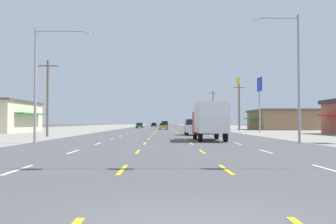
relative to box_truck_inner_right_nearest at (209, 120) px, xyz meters
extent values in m
plane|color=#4C4C4F|center=(-3.70, 39.59, -1.84)|extent=(572.00, 572.00, 0.00)
cube|color=gray|center=(-28.45, 39.59, -1.83)|extent=(28.00, 440.00, 0.01)
cube|color=gray|center=(21.05, 39.59, -1.83)|extent=(28.00, 440.00, 0.01)
cube|color=white|center=(-8.95, -19.41, -1.83)|extent=(0.14, 2.60, 0.01)
cube|color=white|center=(-8.95, -11.91, -1.83)|extent=(0.14, 2.60, 0.01)
cube|color=white|center=(-8.95, -4.41, -1.83)|extent=(0.14, 2.60, 0.01)
cube|color=white|center=(-8.95, 3.09, -1.83)|extent=(0.14, 2.60, 0.01)
cube|color=white|center=(-8.95, 10.59, -1.83)|extent=(0.14, 2.60, 0.01)
cube|color=white|center=(-8.95, 18.09, -1.83)|extent=(0.14, 2.60, 0.01)
cube|color=white|center=(-8.95, 25.59, -1.83)|extent=(0.14, 2.60, 0.01)
cube|color=white|center=(-8.95, 33.09, -1.83)|extent=(0.14, 2.60, 0.01)
cube|color=white|center=(-8.95, 40.59, -1.83)|extent=(0.14, 2.60, 0.01)
cube|color=white|center=(-8.95, 48.09, -1.83)|extent=(0.14, 2.60, 0.01)
cube|color=white|center=(-8.95, 55.59, -1.83)|extent=(0.14, 2.60, 0.01)
cube|color=white|center=(-8.95, 63.09, -1.83)|extent=(0.14, 2.60, 0.01)
cube|color=white|center=(-8.95, 70.59, -1.83)|extent=(0.14, 2.60, 0.01)
cube|color=white|center=(-8.95, 78.09, -1.83)|extent=(0.14, 2.60, 0.01)
cube|color=white|center=(-8.95, 85.59, -1.83)|extent=(0.14, 2.60, 0.01)
cube|color=white|center=(-8.95, 93.09, -1.83)|extent=(0.14, 2.60, 0.01)
cube|color=white|center=(-8.95, 100.59, -1.83)|extent=(0.14, 2.60, 0.01)
cube|color=white|center=(-8.95, 108.09, -1.83)|extent=(0.14, 2.60, 0.01)
cube|color=white|center=(-8.95, 115.59, -1.83)|extent=(0.14, 2.60, 0.01)
cube|color=white|center=(-8.95, 123.09, -1.83)|extent=(0.14, 2.60, 0.01)
cube|color=white|center=(-8.95, 130.59, -1.83)|extent=(0.14, 2.60, 0.01)
cube|color=white|center=(-8.95, 138.09, -1.83)|extent=(0.14, 2.60, 0.01)
cube|color=white|center=(-8.95, 145.59, -1.83)|extent=(0.14, 2.60, 0.01)
cube|color=white|center=(-8.95, 153.09, -1.83)|extent=(0.14, 2.60, 0.01)
cube|color=white|center=(-8.95, 160.59, -1.83)|extent=(0.14, 2.60, 0.01)
cube|color=white|center=(-8.95, 168.09, -1.83)|extent=(0.14, 2.60, 0.01)
cube|color=white|center=(-8.95, 175.59, -1.83)|extent=(0.14, 2.60, 0.01)
cube|color=white|center=(-8.95, 183.09, -1.83)|extent=(0.14, 2.60, 0.01)
cube|color=white|center=(-8.95, 190.59, -1.83)|extent=(0.14, 2.60, 0.01)
cube|color=yellow|center=(-5.45, -19.41, -1.83)|extent=(0.14, 2.60, 0.01)
cube|color=yellow|center=(-5.45, -11.91, -1.83)|extent=(0.14, 2.60, 0.01)
cube|color=yellow|center=(-5.45, -4.41, -1.83)|extent=(0.14, 2.60, 0.01)
cube|color=yellow|center=(-5.45, 3.09, -1.83)|extent=(0.14, 2.60, 0.01)
cube|color=yellow|center=(-5.45, 10.59, -1.83)|extent=(0.14, 2.60, 0.01)
cube|color=yellow|center=(-5.45, 18.09, -1.83)|extent=(0.14, 2.60, 0.01)
cube|color=yellow|center=(-5.45, 25.59, -1.83)|extent=(0.14, 2.60, 0.01)
cube|color=yellow|center=(-5.45, 33.09, -1.83)|extent=(0.14, 2.60, 0.01)
cube|color=yellow|center=(-5.45, 40.59, -1.83)|extent=(0.14, 2.60, 0.01)
cube|color=yellow|center=(-5.45, 48.09, -1.83)|extent=(0.14, 2.60, 0.01)
cube|color=yellow|center=(-5.45, 55.59, -1.83)|extent=(0.14, 2.60, 0.01)
cube|color=yellow|center=(-5.45, 63.09, -1.83)|extent=(0.14, 2.60, 0.01)
cube|color=yellow|center=(-5.45, 70.59, -1.83)|extent=(0.14, 2.60, 0.01)
cube|color=yellow|center=(-5.45, 78.09, -1.83)|extent=(0.14, 2.60, 0.01)
cube|color=yellow|center=(-5.45, 85.59, -1.83)|extent=(0.14, 2.60, 0.01)
cube|color=yellow|center=(-5.45, 93.09, -1.83)|extent=(0.14, 2.60, 0.01)
cube|color=yellow|center=(-5.45, 100.59, -1.83)|extent=(0.14, 2.60, 0.01)
cube|color=yellow|center=(-5.45, 108.09, -1.83)|extent=(0.14, 2.60, 0.01)
cube|color=yellow|center=(-5.45, 115.59, -1.83)|extent=(0.14, 2.60, 0.01)
cube|color=yellow|center=(-5.45, 123.09, -1.83)|extent=(0.14, 2.60, 0.01)
cube|color=yellow|center=(-5.45, 130.59, -1.83)|extent=(0.14, 2.60, 0.01)
cube|color=yellow|center=(-5.45, 138.09, -1.83)|extent=(0.14, 2.60, 0.01)
cube|color=yellow|center=(-5.45, 145.59, -1.83)|extent=(0.14, 2.60, 0.01)
cube|color=yellow|center=(-5.45, 153.09, -1.83)|extent=(0.14, 2.60, 0.01)
cube|color=yellow|center=(-5.45, 160.59, -1.83)|extent=(0.14, 2.60, 0.01)
cube|color=yellow|center=(-5.45, 168.09, -1.83)|extent=(0.14, 2.60, 0.01)
cube|color=yellow|center=(-5.45, 175.59, -1.83)|extent=(0.14, 2.60, 0.01)
cube|color=yellow|center=(-5.45, 183.09, -1.83)|extent=(0.14, 2.60, 0.01)
cube|color=yellow|center=(-5.45, 190.59, -1.83)|extent=(0.14, 2.60, 0.01)
cube|color=yellow|center=(-1.95, -19.41, -1.83)|extent=(0.14, 2.60, 0.01)
cube|color=yellow|center=(-1.95, -11.91, -1.83)|extent=(0.14, 2.60, 0.01)
cube|color=yellow|center=(-1.95, -4.41, -1.83)|extent=(0.14, 2.60, 0.01)
cube|color=yellow|center=(-1.95, 3.09, -1.83)|extent=(0.14, 2.60, 0.01)
cube|color=yellow|center=(-1.95, 10.59, -1.83)|extent=(0.14, 2.60, 0.01)
cube|color=yellow|center=(-1.95, 18.09, -1.83)|extent=(0.14, 2.60, 0.01)
cube|color=yellow|center=(-1.95, 25.59, -1.83)|extent=(0.14, 2.60, 0.01)
cube|color=yellow|center=(-1.95, 33.09, -1.83)|extent=(0.14, 2.60, 0.01)
cube|color=yellow|center=(-1.95, 40.59, -1.83)|extent=(0.14, 2.60, 0.01)
cube|color=yellow|center=(-1.95, 48.09, -1.83)|extent=(0.14, 2.60, 0.01)
cube|color=yellow|center=(-1.95, 55.59, -1.83)|extent=(0.14, 2.60, 0.01)
cube|color=yellow|center=(-1.95, 63.09, -1.83)|extent=(0.14, 2.60, 0.01)
cube|color=yellow|center=(-1.95, 70.59, -1.83)|extent=(0.14, 2.60, 0.01)
cube|color=yellow|center=(-1.95, 78.09, -1.83)|extent=(0.14, 2.60, 0.01)
cube|color=yellow|center=(-1.95, 85.59, -1.83)|extent=(0.14, 2.60, 0.01)
cube|color=yellow|center=(-1.95, 93.09, -1.83)|extent=(0.14, 2.60, 0.01)
cube|color=yellow|center=(-1.95, 100.59, -1.83)|extent=(0.14, 2.60, 0.01)
cube|color=yellow|center=(-1.95, 108.09, -1.83)|extent=(0.14, 2.60, 0.01)
cube|color=yellow|center=(-1.95, 115.59, -1.83)|extent=(0.14, 2.60, 0.01)
cube|color=yellow|center=(-1.95, 123.09, -1.83)|extent=(0.14, 2.60, 0.01)
cube|color=yellow|center=(-1.95, 130.59, -1.83)|extent=(0.14, 2.60, 0.01)
cube|color=yellow|center=(-1.95, 138.09, -1.83)|extent=(0.14, 2.60, 0.01)
cube|color=yellow|center=(-1.95, 145.59, -1.83)|extent=(0.14, 2.60, 0.01)
cube|color=yellow|center=(-1.95, 153.09, -1.83)|extent=(0.14, 2.60, 0.01)
cube|color=yellow|center=(-1.95, 160.59, -1.83)|extent=(0.14, 2.60, 0.01)
cube|color=yellow|center=(-1.95, 168.09, -1.83)|extent=(0.14, 2.60, 0.01)
cube|color=yellow|center=(-1.95, 175.59, -1.83)|extent=(0.14, 2.60, 0.01)
cube|color=yellow|center=(-1.95, 183.09, -1.83)|extent=(0.14, 2.60, 0.01)
cube|color=yellow|center=(-1.95, 190.59, -1.83)|extent=(0.14, 2.60, 0.01)
cube|color=white|center=(1.55, -19.41, -1.83)|extent=(0.14, 2.60, 0.01)
cube|color=white|center=(1.55, -11.91, -1.83)|extent=(0.14, 2.60, 0.01)
cube|color=white|center=(1.55, -4.41, -1.83)|extent=(0.14, 2.60, 0.01)
cube|color=white|center=(1.55, 3.09, -1.83)|extent=(0.14, 2.60, 0.01)
cube|color=white|center=(1.55, 10.59, -1.83)|extent=(0.14, 2.60, 0.01)
cube|color=white|center=(1.55, 18.09, -1.83)|extent=(0.14, 2.60, 0.01)
cube|color=white|center=(1.55, 25.59, -1.83)|extent=(0.14, 2.60, 0.01)
cube|color=white|center=(1.55, 33.09, -1.83)|extent=(0.14, 2.60, 0.01)
cube|color=white|center=(1.55, 40.59, -1.83)|extent=(0.14, 2.60, 0.01)
cube|color=white|center=(1.55, 48.09, -1.83)|extent=(0.14, 2.60, 0.01)
cube|color=white|center=(1.55, 55.59, -1.83)|extent=(0.14, 2.60, 0.01)
cube|color=white|center=(1.55, 63.09, -1.83)|extent=(0.14, 2.60, 0.01)
cube|color=white|center=(1.55, 70.59, -1.83)|extent=(0.14, 2.60, 0.01)
cube|color=white|center=(1.55, 78.09, -1.83)|extent=(0.14, 2.60, 0.01)
cube|color=white|center=(1.55, 85.59, -1.83)|extent=(0.14, 2.60, 0.01)
cube|color=white|center=(1.55, 93.09, -1.83)|extent=(0.14, 2.60, 0.01)
cube|color=white|center=(1.55, 100.59, -1.83)|extent=(0.14, 2.60, 0.01)
cube|color=white|center=(1.55, 108.09, -1.83)|extent=(0.14, 2.60, 0.01)
cube|color=white|center=(1.55, 115.59, -1.83)|extent=(0.14, 2.60, 0.01)
cube|color=white|center=(1.55, 123.09, -1.83)|extent=(0.14, 2.60, 0.01)
cube|color=white|center=(1.55, 130.59, -1.83)|extent=(0.14, 2.60, 0.01)
cube|color=white|center=(1.55, 138.09, -1.83)|extent=(0.14, 2.60, 0.01)
cube|color=white|center=(1.55, 145.59, -1.83)|extent=(0.14, 2.60, 0.01)
cube|color=white|center=(1.55, 153.09, -1.83)|extent=(0.14, 2.60, 0.01)
cube|color=white|center=(1.55, 160.59, -1.83)|extent=(0.14, 2.60, 0.01)
cube|color=white|center=(1.55, 168.09, -1.83)|extent=(0.14, 2.60, 0.01)
cube|color=white|center=(1.55, 175.59, -1.83)|extent=(0.14, 2.60, 0.01)
cube|color=white|center=(1.55, 183.09, -1.83)|extent=(0.14, 2.60, 0.01)
cube|color=white|center=(1.55, 190.59, -1.83)|extent=(0.14, 2.60, 0.01)
cube|color=red|center=(0.00, 2.81, -0.31)|extent=(2.40, 1.90, 2.10)
cube|color=silver|center=(0.00, -0.89, 0.14)|extent=(2.40, 5.10, 2.50)
cylinder|color=black|center=(-1.03, 2.76, -1.36)|extent=(0.30, 0.96, 0.96)
cylinder|color=black|center=(1.03, 2.76, -1.36)|extent=(0.30, 0.96, 0.96)
cylinder|color=black|center=(-1.03, -2.14, -1.36)|extent=(0.30, 0.96, 0.96)
cylinder|color=black|center=(1.03, -2.14, -1.36)|extent=(0.30, 0.96, 0.96)
cube|color=silver|center=(-0.28, 13.83, -1.00)|extent=(1.98, 4.90, 0.92)
cube|color=black|center=(-0.28, 13.78, -0.20)|extent=(1.82, 2.70, 0.68)
cylinder|color=black|center=(-1.12, 15.53, -1.46)|extent=(0.26, 0.76, 0.76)
cylinder|color=black|center=(0.56, 15.53, -1.46)|extent=(0.26, 0.76, 0.76)
cylinder|color=black|center=(-1.12, 12.13, -1.46)|extent=(0.26, 0.76, 0.76)
cylinder|color=black|center=(0.56, 12.13, -1.46)|extent=(0.26, 0.76, 0.76)
cube|color=red|center=(3.52, 47.67, -1.21)|extent=(1.80, 4.50, 0.62)
cube|color=black|center=(3.52, 47.57, -0.64)|extent=(1.62, 2.10, 0.52)
cylinder|color=black|center=(2.75, 49.22, -1.52)|extent=(0.22, 0.64, 0.64)
cylinder|color=black|center=(4.29, 49.22, -1.52)|extent=(0.22, 0.64, 0.64)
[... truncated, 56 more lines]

